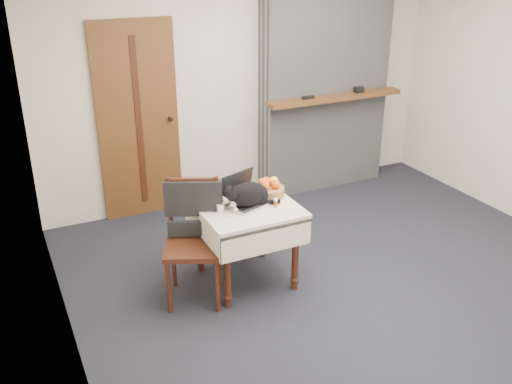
# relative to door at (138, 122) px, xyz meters

# --- Properties ---
(ground) EXTENTS (4.50, 4.50, 0.00)m
(ground) POSITION_rel_door_xyz_m (1.20, -1.97, -1.00)
(ground) COLOR black
(ground) RESTS_ON ground
(room_shell) EXTENTS (4.52, 4.01, 2.61)m
(room_shell) POSITION_rel_door_xyz_m (1.20, -1.51, 0.76)
(room_shell) COLOR beige
(room_shell) RESTS_ON ground
(door) EXTENTS (0.82, 0.10, 2.00)m
(door) POSITION_rel_door_xyz_m (0.00, 0.00, 0.00)
(door) COLOR brown
(door) RESTS_ON ground
(chimney) EXTENTS (1.62, 0.48, 2.60)m
(chimney) POSITION_rel_door_xyz_m (2.10, -0.13, 0.30)
(chimney) COLOR gray
(chimney) RESTS_ON ground
(side_table) EXTENTS (0.78, 0.78, 0.70)m
(side_table) POSITION_rel_door_xyz_m (0.41, -1.68, -0.41)
(side_table) COLOR #3D2010
(side_table) RESTS_ON ground
(laptop) EXTENTS (0.43, 0.40, 0.26)m
(laptop) POSITION_rel_door_xyz_m (0.41, -1.64, -0.24)
(laptop) COLOR #B7B7BC
(laptop) RESTS_ON side_table
(cat) EXTENTS (0.49, 0.22, 0.23)m
(cat) POSITION_rel_door_xyz_m (0.42, -1.71, -0.20)
(cat) COLOR black
(cat) RESTS_ON side_table
(cream_jar) EXTENTS (0.06, 0.06, 0.06)m
(cream_jar) POSITION_rel_door_xyz_m (0.18, -1.71, -0.27)
(cream_jar) COLOR white
(cream_jar) RESTS_ON side_table
(pill_bottle) EXTENTS (0.03, 0.03, 0.07)m
(pill_bottle) POSITION_rel_door_xyz_m (0.61, -1.81, -0.26)
(pill_bottle) COLOR #974212
(pill_bottle) RESTS_ON side_table
(fruit_basket) EXTENTS (0.26, 0.26, 0.15)m
(fruit_basket) POSITION_rel_door_xyz_m (0.66, -1.59, -0.24)
(fruit_basket) COLOR olive
(fruit_basket) RESTS_ON side_table
(desk_clutter) EXTENTS (0.11, 0.09, 0.01)m
(desk_clutter) POSITION_rel_door_xyz_m (0.55, -1.62, -0.30)
(desk_clutter) COLOR black
(desk_clutter) RESTS_ON side_table
(chair) EXTENTS (0.58, 0.57, 0.98)m
(chair) POSITION_rel_door_xyz_m (-0.04, -1.67, -0.37)
(chair) COLOR #3D2010
(chair) RESTS_ON ground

